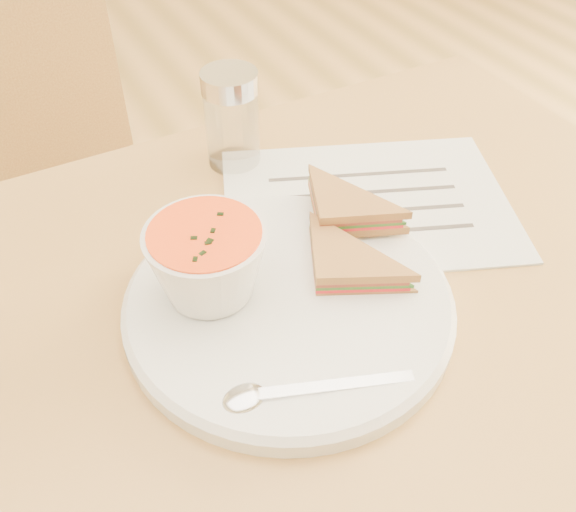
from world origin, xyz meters
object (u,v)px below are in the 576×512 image
chair_far (83,219)px  soup_bowl (208,265)px  condiment_shaker (232,119)px  plate (289,304)px  dining_table (285,502)px

chair_far → soup_bowl: 0.69m
soup_bowl → condiment_shaker: condiment_shaker is taller
plate → condiment_shaker: size_ratio=2.62×
dining_table → soup_bowl: bearing=138.5°
plate → chair_far: bearing=98.9°
soup_bowl → condiment_shaker: 0.24m
condiment_shaker → plate: bearing=-103.2°
plate → condiment_shaker: (0.06, 0.25, 0.05)m
dining_table → chair_far: (-0.09, 0.63, 0.07)m
plate → soup_bowl: 0.09m
dining_table → soup_bowl: soup_bowl is taller
plate → soup_bowl: size_ratio=2.82×
chair_far → condiment_shaker: 0.55m
chair_far → plate: 0.71m
plate → condiment_shaker: condiment_shaker is taller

